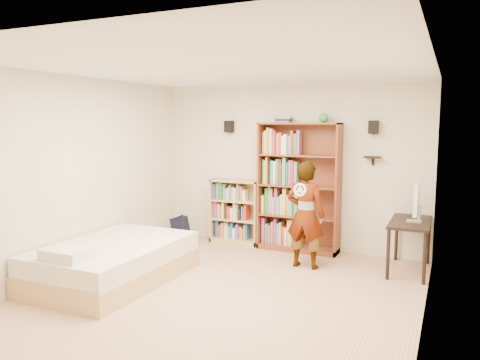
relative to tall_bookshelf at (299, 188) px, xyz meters
The scene contains 14 objects.
ground 2.54m from the tall_bookshelf, 95.69° to the right, with size 4.50×5.00×0.01m, color tan.
room_shell 2.43m from the tall_bookshelf, 95.69° to the right, with size 4.52×5.02×2.71m.
crown_molding 2.84m from the tall_bookshelf, 95.69° to the right, with size 4.50×5.00×0.06m.
speaker_left 1.61m from the tall_bookshelf, behind, with size 0.14×0.12×0.20m, color black.
speaker_right 1.48m from the tall_bookshelf, ahead, with size 0.14×0.12×0.20m, color black.
wall_shelf 1.24m from the tall_bookshelf, ahead, with size 0.25×0.16×0.03m, color black.
tall_bookshelf is the anchor object (origin of this frame).
low_bookshelf 1.23m from the tall_bookshelf, behind, with size 0.87×0.33×1.09m, color tan, non-canonical shape.
computer_desk 1.90m from the tall_bookshelf, 12.53° to the right, with size 0.53×1.05×0.72m, color black, non-canonical shape.
imac 1.84m from the tall_bookshelf, 13.50° to the right, with size 0.11×0.54×0.54m, color silver, non-canonical shape.
daybed 3.07m from the tall_bookshelf, 126.33° to the right, with size 1.38×2.13×0.63m, color silver, non-canonical shape.
person 0.92m from the tall_bookshelf, 66.06° to the right, with size 0.56×0.37×1.53m, color black.
wii_wheel 1.16m from the tall_bookshelf, 71.84° to the right, with size 0.18×0.18×0.03m, color silver.
navy_bag 2.26m from the tall_bookshelf, behind, with size 0.32×0.20×0.43m, color black, non-canonical shape.
Camera 1 is at (2.45, -4.83, 2.07)m, focal length 35.00 mm.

